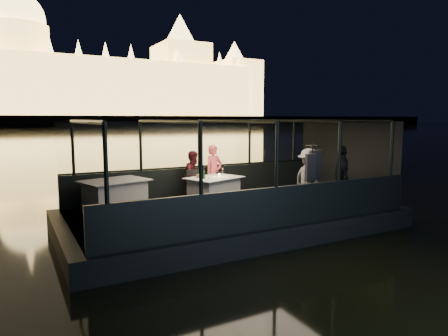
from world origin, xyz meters
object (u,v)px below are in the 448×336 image
passenger_stripe (309,177)px  chair_port_right (223,184)px  dining_table_central (214,191)px  wine_bottle (204,173)px  person_man_maroon (194,175)px  chair_port_left (197,187)px  passenger_dark (341,175)px  coat_stand (312,178)px  dining_table_aft (115,197)px  person_woman_coral (214,173)px

passenger_stripe → chair_port_right: bearing=35.6°
dining_table_central → wine_bottle: (-0.36, -0.12, 0.53)m
person_man_maroon → passenger_stripe: (2.14, -2.53, 0.10)m
chair_port_left → passenger_dark: 3.96m
coat_stand → person_man_maroon: size_ratio=1.22×
dining_table_central → chair_port_right: (0.55, 0.49, 0.06)m
dining_table_aft → person_man_maroon: 2.48m
coat_stand → passenger_dark: bearing=9.9°
dining_table_aft → person_woman_coral: person_woman_coral is taller
dining_table_aft → passenger_dark: bearing=-21.5°
wine_bottle → person_man_maroon: bearing=81.9°
chair_port_right → person_man_maroon: size_ratio=0.56×
person_woman_coral → person_man_maroon: bearing=161.9°
dining_table_aft → passenger_dark: 5.96m
person_woman_coral → passenger_stripe: size_ratio=1.00×
dining_table_aft → passenger_dark: size_ratio=0.95×
chair_port_right → passenger_dark: size_ratio=0.48×
chair_port_right → coat_stand: bearing=-89.5°
dining_table_aft → chair_port_right: bearing=2.4°
coat_stand → person_woman_coral: (-1.31, 2.83, -0.15)m
dining_table_central → chair_port_left: size_ratio=1.59×
person_woman_coral → wine_bottle: (-0.76, -0.91, 0.17)m
dining_table_central → chair_port_left: bearing=124.7°
dining_table_aft → chair_port_right: (3.17, 0.13, 0.06)m
dining_table_central → coat_stand: (1.71, -2.03, 0.51)m
passenger_stripe → person_woman_coral: bearing=35.0°
person_woman_coral → wine_bottle: size_ratio=5.90×
passenger_stripe → passenger_dark: (0.99, -0.13, 0.00)m
person_man_maroon → coat_stand: bearing=-76.7°
person_woman_coral → passenger_stripe: 2.91m
dining_table_aft → chair_port_right: 3.18m
chair_port_left → wine_bottle: size_ratio=3.38×
chair_port_left → passenger_stripe: (2.23, -2.14, 0.40)m
chair_port_left → wine_bottle: (-0.05, -0.57, 0.47)m
dining_table_central → person_woman_coral: 0.96m
chair_port_right → person_woman_coral: bearing=92.4°
passenger_dark → person_man_maroon: bearing=-101.3°
person_man_maroon → passenger_dark: size_ratio=0.87×
person_man_maroon → passenger_dark: bearing=-61.1°
dining_table_aft → person_man_maroon: bearing=11.5°
wine_bottle → person_woman_coral: bearing=50.3°
person_man_maroon → wine_bottle: size_ratio=5.33×
passenger_dark → coat_stand: bearing=-50.9°
coat_stand → person_woman_coral: coat_stand is taller
dining_table_aft → chair_port_left: bearing=2.4°
dining_table_central → chair_port_left: (-0.31, 0.45, 0.06)m
dining_table_central → chair_port_right: chair_port_right is taller
dining_table_aft → chair_port_left: size_ratio=1.72×
dining_table_aft → chair_port_left: chair_port_left is taller
chair_port_left → passenger_stripe: bearing=-25.6°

